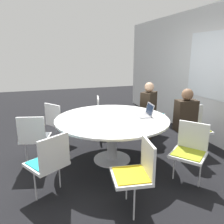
# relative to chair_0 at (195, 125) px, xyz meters

# --- Properties ---
(ground_plane) EXTENTS (16.00, 16.00, 0.00)m
(ground_plane) POSITION_rel_chair_0_xyz_m (-0.14, -1.56, -0.51)
(ground_plane) COLOR black
(wall_back) EXTENTS (8.00, 0.07, 2.70)m
(wall_back) POSITION_rel_chair_0_xyz_m (-0.14, 0.62, 0.85)
(wall_back) COLOR silver
(wall_back) RESTS_ON ground_plane
(conference_table) EXTENTS (1.87, 1.87, 0.76)m
(conference_table) POSITION_rel_chair_0_xyz_m (-0.14, -1.56, 0.13)
(conference_table) COLOR #B7B7BC
(conference_table) RESTS_ON ground_plane
(chair_0) EXTENTS (0.47, 0.49, 0.85)m
(chair_0) POSITION_rel_chair_0_xyz_m (0.00, 0.00, 0.00)
(chair_0) COLOR white
(chair_0) RESTS_ON ground_plane
(chair_1) EXTENTS (0.60, 0.60, 0.85)m
(chair_1) POSITION_rel_chair_0_xyz_m (-1.10, -0.33, 0.00)
(chair_1) COLOR white
(chair_1) RESTS_ON ground_plane
(chair_2) EXTENTS (0.53, 0.51, 0.85)m
(chair_2) POSITION_rel_chair_0_xyz_m (-1.38, -1.33, 0.00)
(chair_2) COLOR white
(chair_2) RESTS_ON ground_plane
(chair_3) EXTENTS (0.60, 0.60, 0.85)m
(chair_3) POSITION_rel_chair_0_xyz_m (-1.12, -2.35, 0.00)
(chair_3) COLOR white
(chair_3) RESTS_ON ground_plane
(chair_4) EXTENTS (0.52, 0.53, 0.85)m
(chair_4) POSITION_rel_chair_0_xyz_m (-0.40, -2.80, 0.00)
(chair_4) COLOR white
(chair_4) RESTS_ON ground_plane
(chair_5) EXTENTS (0.58, 0.59, 0.85)m
(chair_5) POSITION_rel_chair_0_xyz_m (0.56, -2.62, 0.00)
(chair_5) COLOR white
(chair_5) RESTS_ON ground_plane
(chair_6) EXTENTS (0.50, 0.48, 0.85)m
(chair_6) POSITION_rel_chair_0_xyz_m (1.12, -1.69, 0.00)
(chair_6) COLOR white
(chair_6) RESTS_ON ground_plane
(chair_7) EXTENTS (0.60, 0.60, 0.85)m
(chair_7) POSITION_rel_chair_0_xyz_m (0.82, -0.73, 0.00)
(chair_7) COLOR white
(chair_7) RESTS_ON ground_plane
(person_0) EXTENTS (0.29, 0.39, 1.20)m
(person_0) POSITION_rel_chair_0_xyz_m (0.05, -0.25, 0.20)
(person_0) COLOR #2D2319
(person_0) RESTS_ON ground_plane
(person_1) EXTENTS (0.39, 0.42, 1.20)m
(person_1) POSITION_rel_chair_0_xyz_m (-0.90, -0.47, 0.20)
(person_1) COLOR #2D2319
(person_1) RESTS_ON ground_plane
(laptop) EXTENTS (0.32, 0.27, 0.21)m
(laptop) POSITION_rel_chair_0_xyz_m (-0.06, -0.97, 0.30)
(laptop) COLOR #99999E
(laptop) RESTS_ON conference_table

